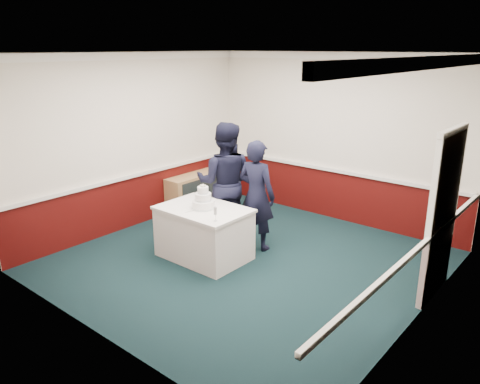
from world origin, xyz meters
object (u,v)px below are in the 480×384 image
Objects in this scene: person_man at (225,182)px; person_woman at (256,195)px; cake_table at (204,232)px; cake_knife at (192,211)px; sideboard at (194,192)px; wedding_cake at (203,201)px; champagne_flute at (215,211)px.

person_woman is at bearing 152.16° from person_man.
person_woman is (0.61, 0.04, -0.11)m from person_man.
cake_table is 0.76× the size of person_woman.
person_woman is (0.41, 0.99, 0.08)m from cake_knife.
sideboard is 1.74m from person_man.
sideboard is at bearing -58.21° from person_man.
wedding_cake is at bearing -41.28° from sideboard.
wedding_cake is 0.57m from champagne_flute.
cake_knife is 0.99m from person_man.
cake_knife is 0.13× the size of person_woman.
wedding_cake is at bearing 75.66° from person_man.
cake_table is 1.00m from person_woman.
sideboard is 2.24m from person_woman.
sideboard is 2.31m from wedding_cake.
wedding_cake is at bearing 98.00° from cake_knife.
cake_table is at bearing 98.00° from cake_knife.
person_man is (-0.23, 0.75, 0.58)m from cake_table.
person_woman reaches higher than cake_table.
sideboard is 3.30× the size of wedding_cake.
cake_knife is at bearing 62.45° from person_woman.
sideboard is 0.61× the size of person_man.
cake_table is 0.78m from champagne_flute.
person_man is at bearing 107.22° from wedding_cake.
cake_knife is at bearing -98.53° from wedding_cake.
sideboard is 5.45× the size of cake_knife.
person_woman is at bearing 64.25° from wedding_cake.
cake_table is 0.50m from wedding_cake.
wedding_cake is at bearing 59.24° from person_woman.
person_man is (-0.20, 0.95, 0.19)m from cake_knife.
champagne_flute is (0.50, -0.28, 0.53)m from cake_table.
wedding_cake reaches higher than cake_knife.
cake_knife reaches higher than cake_table.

